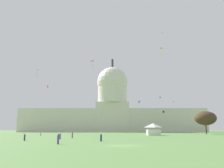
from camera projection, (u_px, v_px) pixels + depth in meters
The scene contains 22 objects.
ground_plane at pixel (123, 146), 35.90m from camera, with size 800.00×800.00×0.00m, color #567F42.
capitol_building at pixel (112, 109), 190.77m from camera, with size 148.28×25.53×60.91m.
event_tent at pixel (153, 129), 92.53m from camera, with size 5.19×5.34×4.75m.
tree_east_far at pixel (205, 118), 116.29m from camera, with size 14.06×14.14×11.27m.
person_navy_front_center at pixel (101, 138), 48.24m from camera, with size 0.49×0.49×1.57m.
person_tan_edge_west at pixel (41, 134), 87.96m from camera, with size 0.49×0.49×1.55m.
person_purple_back_center at pixel (72, 135), 65.04m from camera, with size 0.41×0.41×1.69m.
person_navy_lawn_far_right at pixel (25, 137), 51.08m from camera, with size 0.45×0.45×1.52m.
person_purple_front_right at pixel (58, 139), 39.35m from camera, with size 0.51×0.51×1.80m.
person_denim_back_right at pixel (60, 136), 59.88m from camera, with size 0.54×0.54×1.52m.
kite_white_low at pixel (106, 107), 160.91m from camera, with size 1.87×1.35×0.16m.
kite_violet_mid at pixel (37, 70), 107.27m from camera, with size 0.94×1.76×3.82m.
kite_magenta_mid at pixel (93, 63), 94.69m from camera, with size 1.63×1.31×3.54m.
kite_black_low at pixel (163, 112), 130.96m from camera, with size 1.03×1.07×1.09m.
kite_blue_mid at pixel (160, 97), 147.88m from camera, with size 0.76×0.74×0.75m.
kite_red_low at pixel (48, 86), 81.53m from camera, with size 0.54×0.65×0.90m.
kite_cyan_high at pixel (163, 33), 111.42m from camera, with size 0.89×1.56×0.42m.
kite_turquoise_low at pixel (139, 102), 117.29m from camera, with size 1.22×1.22×2.85m.
kite_lime_mid at pixel (160, 51), 68.89m from camera, with size 1.51×1.56×3.19m.
kite_yellow_low at pixel (113, 107), 149.60m from camera, with size 0.59×1.12×3.58m.
kite_green_low at pixel (101, 110), 137.66m from camera, with size 1.12×1.54×3.82m.
kite_pink_low at pixel (173, 102), 133.07m from camera, with size 1.42×1.26×2.34m.
Camera 1 is at (-1.51, -37.06, 2.56)m, focal length 37.36 mm.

